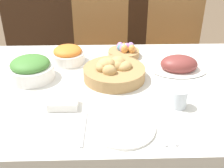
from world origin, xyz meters
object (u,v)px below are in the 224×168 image
at_px(sideboard, 87,27).
at_px(ham_platter, 179,65).
at_px(carrot_bowl, 68,55).
at_px(butter_dish, 63,104).
at_px(green_salad_bowl, 31,69).
at_px(chair_far_right, 173,56).
at_px(bread_basket, 114,71).
at_px(dinner_plate, 123,128).
at_px(fork, 84,129).
at_px(drinking_cup, 179,98).
at_px(spoon, 170,127).
at_px(egg_basket, 124,51).
at_px(knife, 162,127).
at_px(chair_far_center, 102,57).

height_order(sideboard, ham_platter, sideboard).
height_order(carrot_bowl, butter_dish, carrot_bowl).
bearing_deg(green_salad_bowl, chair_far_right, 41.60).
bearing_deg(bread_basket, dinner_plate, -86.87).
height_order(sideboard, fork, sideboard).
height_order(ham_platter, drinking_cup, ham_platter).
height_order(chair_far_right, drinking_cup, chair_far_right).
xyz_separation_m(chair_far_right, spoon, (-0.30, -1.18, 0.25)).
height_order(egg_basket, spoon, egg_basket).
distance_m(knife, drinking_cup, 0.17).
xyz_separation_m(chair_far_right, carrot_bowl, (-0.73, -0.61, 0.29)).
bearing_deg(dinner_plate, butter_dish, 148.25).
xyz_separation_m(chair_far_right, knife, (-0.33, -1.18, 0.25)).
height_order(bread_basket, fork, bread_basket).
relative_size(chair_far_right, ham_platter, 3.42).
xyz_separation_m(bread_basket, ham_platter, (0.33, 0.08, -0.01)).
bearing_deg(dinner_plate, egg_basket, 85.88).
height_order(chair_far_right, dinner_plate, chair_far_right).
height_order(chair_far_right, sideboard, sideboard).
distance_m(ham_platter, carrot_bowl, 0.58).
bearing_deg(drinking_cup, egg_basket, 110.31).
bearing_deg(fork, dinner_plate, 1.88).
distance_m(spoon, drinking_cup, 0.15).
bearing_deg(green_salad_bowl, bread_basket, -2.32).
distance_m(fork, butter_dish, 0.17).
relative_size(sideboard, knife, 7.86).
relative_size(chair_far_center, fork, 4.95).
height_order(fork, butter_dish, butter_dish).
bearing_deg(drinking_cup, green_salad_bowl, 158.16).
relative_size(chair_far_center, carrot_bowl, 5.54).
height_order(chair_far_right, carrot_bowl, chair_far_right).
relative_size(ham_platter, spoon, 1.45).
xyz_separation_m(sideboard, fork, (0.10, -2.00, 0.28)).
relative_size(chair_far_center, butter_dish, 8.13).
distance_m(ham_platter, knife, 0.49).
bearing_deg(fork, knife, 1.88).
bearing_deg(drinking_cup, ham_platter, 76.57).
relative_size(sideboard, dinner_plate, 6.64).
height_order(sideboard, dinner_plate, sideboard).
bearing_deg(drinking_cup, chair_far_right, 77.15).
bearing_deg(spoon, bread_basket, 115.03).
relative_size(egg_basket, fork, 0.88).
height_order(egg_basket, fork, egg_basket).
relative_size(egg_basket, ham_platter, 0.61).
xyz_separation_m(green_salad_bowl, drinking_cup, (0.64, -0.26, -0.01)).
relative_size(chair_far_center, bread_basket, 3.34).
xyz_separation_m(chair_far_center, carrot_bowl, (-0.18, -0.61, 0.29)).
relative_size(ham_platter, drinking_cup, 3.75).
xyz_separation_m(egg_basket, green_salad_bowl, (-0.46, -0.24, 0.02)).
bearing_deg(green_salad_bowl, drinking_cup, -21.84).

